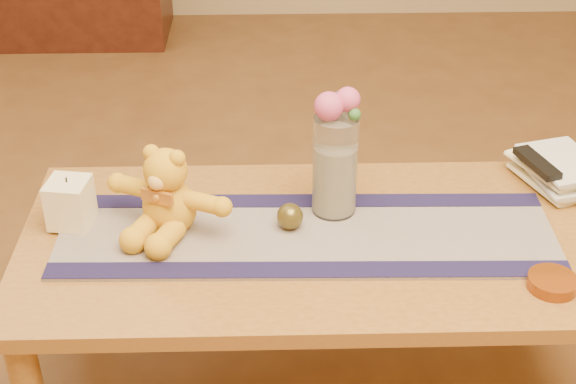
{
  "coord_description": "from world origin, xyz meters",
  "views": [
    {
      "loc": [
        -0.09,
        -1.67,
        1.63
      ],
      "look_at": [
        -0.05,
        0.0,
        0.58
      ],
      "focal_mm": 52.62,
      "sensor_mm": 36.0,
      "label": 1
    }
  ],
  "objects_px": {
    "pillar_candle": "(70,202)",
    "glass_vase": "(335,165)",
    "teddy_bear": "(168,190)",
    "bronze_ball": "(290,216)",
    "tv_remote": "(537,163)",
    "book_bottom": "(530,186)",
    "amber_dish": "(552,283)"
  },
  "relations": [
    {
      "from": "teddy_bear",
      "to": "pillar_candle",
      "type": "relative_size",
      "value": 2.62
    },
    {
      "from": "pillar_candle",
      "to": "tv_remote",
      "type": "distance_m",
      "value": 1.18
    },
    {
      "from": "pillar_candle",
      "to": "book_bottom",
      "type": "relative_size",
      "value": 0.53
    },
    {
      "from": "amber_dish",
      "to": "teddy_bear",
      "type": "bearing_deg",
      "value": 163.67
    },
    {
      "from": "teddy_bear",
      "to": "book_bottom",
      "type": "height_order",
      "value": "teddy_bear"
    },
    {
      "from": "tv_remote",
      "to": "amber_dish",
      "type": "bearing_deg",
      "value": -117.26
    },
    {
      "from": "bronze_ball",
      "to": "amber_dish",
      "type": "height_order",
      "value": "bronze_ball"
    },
    {
      "from": "bronze_ball",
      "to": "tv_remote",
      "type": "distance_m",
      "value": 0.67
    },
    {
      "from": "book_bottom",
      "to": "amber_dish",
      "type": "relative_size",
      "value": 2.01
    },
    {
      "from": "teddy_bear",
      "to": "amber_dish",
      "type": "relative_size",
      "value": 2.77
    },
    {
      "from": "pillar_candle",
      "to": "amber_dish",
      "type": "height_order",
      "value": "pillar_candle"
    },
    {
      "from": "pillar_candle",
      "to": "amber_dish",
      "type": "relative_size",
      "value": 1.06
    },
    {
      "from": "glass_vase",
      "to": "book_bottom",
      "type": "distance_m",
      "value": 0.55
    },
    {
      "from": "glass_vase",
      "to": "tv_remote",
      "type": "distance_m",
      "value": 0.54
    },
    {
      "from": "tv_remote",
      "to": "glass_vase",
      "type": "bearing_deg",
      "value": 171.64
    },
    {
      "from": "book_bottom",
      "to": "teddy_bear",
      "type": "bearing_deg",
      "value": 168.97
    },
    {
      "from": "pillar_candle",
      "to": "bronze_ball",
      "type": "distance_m",
      "value": 0.54
    },
    {
      "from": "teddy_bear",
      "to": "bronze_ball",
      "type": "relative_size",
      "value": 4.72
    },
    {
      "from": "book_bottom",
      "to": "amber_dish",
      "type": "distance_m",
      "value": 0.42
    },
    {
      "from": "amber_dish",
      "to": "pillar_candle",
      "type": "bearing_deg",
      "value": 166.03
    },
    {
      "from": "book_bottom",
      "to": "tv_remote",
      "type": "height_order",
      "value": "tv_remote"
    },
    {
      "from": "glass_vase",
      "to": "amber_dish",
      "type": "distance_m",
      "value": 0.57
    },
    {
      "from": "glass_vase",
      "to": "amber_dish",
      "type": "relative_size",
      "value": 2.35
    },
    {
      "from": "teddy_bear",
      "to": "book_bottom",
      "type": "relative_size",
      "value": 1.38
    },
    {
      "from": "tv_remote",
      "to": "pillar_candle",
      "type": "bearing_deg",
      "value": 168.42
    },
    {
      "from": "teddy_bear",
      "to": "bronze_ball",
      "type": "bearing_deg",
      "value": 21.27
    },
    {
      "from": "teddy_bear",
      "to": "tv_remote",
      "type": "height_order",
      "value": "teddy_bear"
    },
    {
      "from": "pillar_candle",
      "to": "bronze_ball",
      "type": "relative_size",
      "value": 1.8
    },
    {
      "from": "pillar_candle",
      "to": "glass_vase",
      "type": "height_order",
      "value": "glass_vase"
    },
    {
      "from": "tv_remote",
      "to": "amber_dish",
      "type": "xyz_separation_m",
      "value": [
        -0.07,
        -0.4,
        -0.07
      ]
    },
    {
      "from": "teddy_bear",
      "to": "tv_remote",
      "type": "distance_m",
      "value": 0.95
    },
    {
      "from": "book_bottom",
      "to": "tv_remote",
      "type": "distance_m",
      "value": 0.08
    }
  ]
}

